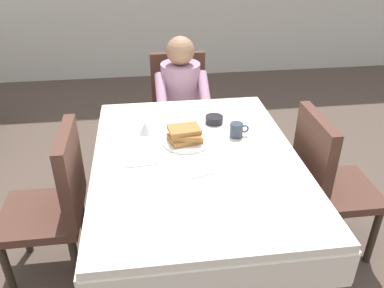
% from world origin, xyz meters
% --- Properties ---
extents(ground_plane, '(14.00, 14.00, 0.00)m').
position_xyz_m(ground_plane, '(0.00, 0.00, 0.00)').
color(ground_plane, brown).
extents(dining_table_main, '(1.12, 1.52, 0.74)m').
position_xyz_m(dining_table_main, '(0.00, 0.00, 0.65)').
color(dining_table_main, silver).
rests_on(dining_table_main, ground).
extents(chair_diner, '(0.44, 0.45, 0.93)m').
position_xyz_m(chair_diner, '(0.03, 1.17, 0.53)').
color(chair_diner, '#4C2D23').
rests_on(chair_diner, ground).
extents(diner_person, '(0.40, 0.43, 1.12)m').
position_xyz_m(diner_person, '(0.03, 1.01, 0.67)').
color(diner_person, '#B2849E').
rests_on(diner_person, ground).
extents(chair_right_side, '(0.45, 0.44, 0.93)m').
position_xyz_m(chair_right_side, '(0.77, 0.00, 0.53)').
color(chair_right_side, '#4C2D23').
rests_on(chair_right_side, ground).
extents(chair_left_side, '(0.45, 0.44, 0.93)m').
position_xyz_m(chair_left_side, '(-0.77, 0.00, 0.53)').
color(chair_left_side, '#4C2D23').
rests_on(chair_left_side, ground).
extents(plate_breakfast, '(0.28, 0.28, 0.02)m').
position_xyz_m(plate_breakfast, '(-0.03, 0.16, 0.75)').
color(plate_breakfast, white).
rests_on(plate_breakfast, dining_table_main).
extents(breakfast_stack, '(0.20, 0.18, 0.08)m').
position_xyz_m(breakfast_stack, '(-0.04, 0.15, 0.80)').
color(breakfast_stack, '#A36B33').
rests_on(breakfast_stack, plate_breakfast).
extents(cup_coffee, '(0.11, 0.08, 0.08)m').
position_xyz_m(cup_coffee, '(0.27, 0.19, 0.78)').
color(cup_coffee, '#333D4C').
rests_on(cup_coffee, dining_table_main).
extents(bowl_butter, '(0.11, 0.11, 0.04)m').
position_xyz_m(bowl_butter, '(0.17, 0.38, 0.76)').
color(bowl_butter, black).
rests_on(bowl_butter, dining_table_main).
extents(syrup_pitcher, '(0.08, 0.08, 0.07)m').
position_xyz_m(syrup_pitcher, '(-0.27, 0.29, 0.78)').
color(syrup_pitcher, silver).
rests_on(syrup_pitcher, dining_table_main).
extents(fork_left_of_plate, '(0.02, 0.18, 0.00)m').
position_xyz_m(fork_left_of_plate, '(-0.22, 0.14, 0.74)').
color(fork_left_of_plate, silver).
rests_on(fork_left_of_plate, dining_table_main).
extents(knife_right_of_plate, '(0.03, 0.20, 0.00)m').
position_xyz_m(knife_right_of_plate, '(0.16, 0.14, 0.74)').
color(knife_right_of_plate, silver).
rests_on(knife_right_of_plate, dining_table_main).
extents(spoon_near_edge, '(0.15, 0.05, 0.00)m').
position_xyz_m(spoon_near_edge, '(-0.00, -0.19, 0.74)').
color(spoon_near_edge, silver).
rests_on(spoon_near_edge, dining_table_main).
extents(napkin_folded, '(0.18, 0.13, 0.01)m').
position_xyz_m(napkin_folded, '(-0.30, -0.01, 0.74)').
color(napkin_folded, white).
rests_on(napkin_folded, dining_table_main).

